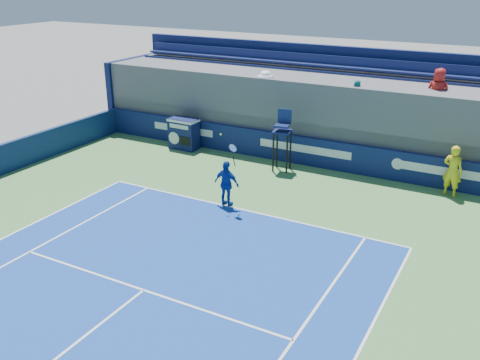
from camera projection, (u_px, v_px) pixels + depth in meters
The scene contains 6 objects.
ball_person at pixel (453, 171), 18.87m from camera, with size 0.68×0.45×1.87m, color yellow.
back_hoarding at pixel (305, 151), 22.04m from camera, with size 20.40×0.21×1.20m.
match_clock at pixel (184, 133), 23.98m from camera, with size 1.33×0.75×1.40m.
umpire_chair at pixel (283, 134), 21.12m from camera, with size 0.80×0.80×2.48m.
tennis_player at pixel (227, 183), 18.11m from camera, with size 0.96×0.45×2.57m.
stadium_seating at pixel (324, 111), 23.25m from camera, with size 21.00×4.05×4.40m.
Camera 1 is at (7.68, -2.57, 7.58)m, focal length 40.00 mm.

